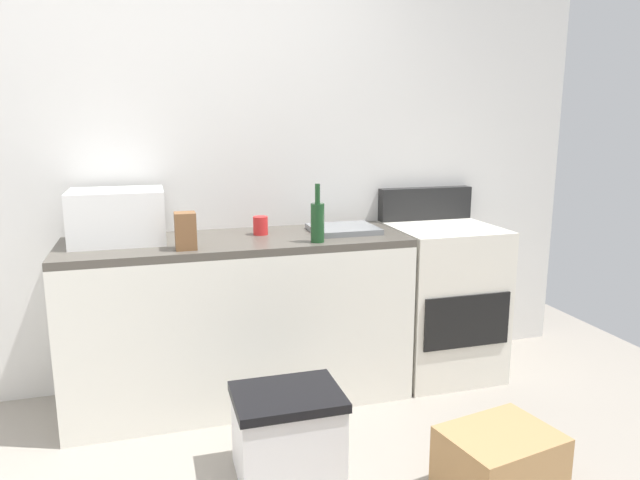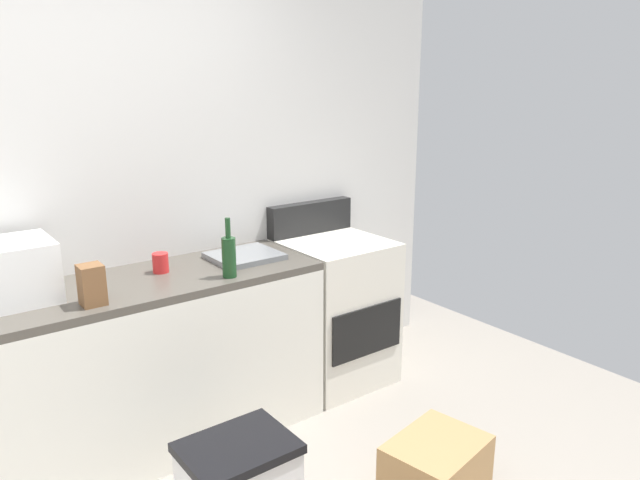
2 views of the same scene
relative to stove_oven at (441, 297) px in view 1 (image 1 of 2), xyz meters
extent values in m
cube|color=silver|center=(-1.52, 0.34, 0.83)|extent=(5.00, 0.10, 2.60)
cube|color=silver|center=(-1.22, -0.01, -0.04)|extent=(1.80, 0.60, 0.86)
cube|color=#4C473F|center=(-1.22, -0.01, 0.41)|extent=(1.80, 0.60, 0.04)
cube|color=silver|center=(0.00, -0.01, -0.02)|extent=(0.60, 0.60, 0.90)
cube|color=black|center=(0.00, -0.31, -0.05)|extent=(0.52, 0.02, 0.30)
cube|color=black|center=(0.00, 0.25, 0.53)|extent=(0.60, 0.08, 0.20)
cube|color=white|center=(-1.81, 0.06, 0.57)|extent=(0.46, 0.34, 0.27)
cube|color=slate|center=(-0.62, 0.01, 0.45)|extent=(0.36, 0.32, 0.03)
cylinder|color=#193F1E|center=(-0.84, -0.21, 0.53)|extent=(0.07, 0.07, 0.20)
cylinder|color=#193F1E|center=(-0.84, -0.21, 0.68)|extent=(0.03, 0.03, 0.10)
cylinder|color=red|center=(-1.08, 0.06, 0.48)|extent=(0.08, 0.08, 0.10)
cube|color=brown|center=(-1.49, -0.19, 0.52)|extent=(0.10, 0.10, 0.18)
cube|color=#A37A4C|center=(-0.34, -1.18, -0.32)|extent=(0.50, 0.42, 0.28)
cube|color=silver|center=(-1.14, -0.78, -0.30)|extent=(0.44, 0.34, 0.34)
cube|color=black|center=(-1.14, -0.78, -0.11)|extent=(0.46, 0.36, 0.04)
camera|label=1|loc=(-1.65, -3.03, 1.06)|focal=32.77mm
camera|label=2|loc=(-2.17, -2.73, 1.38)|focal=33.53mm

